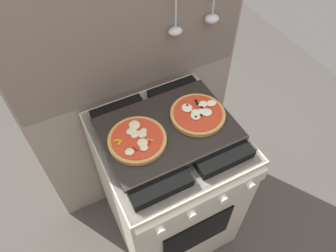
% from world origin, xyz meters
% --- Properties ---
extents(ground_plane, '(4.00, 4.00, 0.00)m').
position_xyz_m(ground_plane, '(0.00, 0.00, 0.00)').
color(ground_plane, '#4C4742').
extents(kitchen_backsplash, '(1.10, 0.09, 1.55)m').
position_xyz_m(kitchen_backsplash, '(0.00, 0.33, 0.79)').
color(kitchen_backsplash, gray).
rests_on(kitchen_backsplash, ground_plane).
extents(stove, '(0.60, 0.64, 0.90)m').
position_xyz_m(stove, '(-0.00, -0.00, 0.45)').
color(stove, beige).
rests_on(stove, ground_plane).
extents(baking_tray, '(0.54, 0.38, 0.02)m').
position_xyz_m(baking_tray, '(0.00, 0.00, 0.91)').
color(baking_tray, black).
rests_on(baking_tray, stove).
extents(pizza_left, '(0.23, 0.23, 0.03)m').
position_xyz_m(pizza_left, '(-0.14, -0.01, 0.93)').
color(pizza_left, tan).
rests_on(pizza_left, baking_tray).
extents(pizza_right, '(0.23, 0.23, 0.03)m').
position_xyz_m(pizza_right, '(0.14, -0.00, 0.93)').
color(pizza_right, tan).
rests_on(pizza_right, baking_tray).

